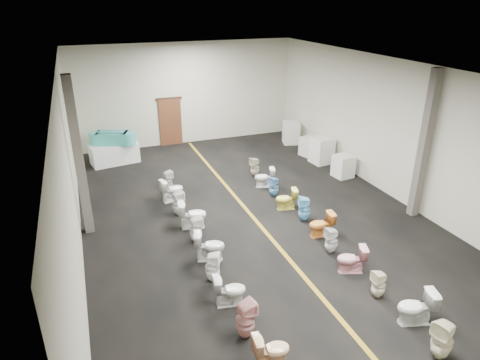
% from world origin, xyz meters
% --- Properties ---
extents(floor, '(16.00, 16.00, 0.00)m').
position_xyz_m(floor, '(0.00, 0.00, 0.00)').
color(floor, black).
rests_on(floor, ground).
extents(ceiling, '(16.00, 16.00, 0.00)m').
position_xyz_m(ceiling, '(0.00, 0.00, 4.50)').
color(ceiling, black).
rests_on(ceiling, ground).
extents(wall_back, '(10.00, 0.00, 10.00)m').
position_xyz_m(wall_back, '(0.00, 8.00, 2.25)').
color(wall_back, beige).
rests_on(wall_back, ground).
extents(wall_left, '(0.00, 16.00, 16.00)m').
position_xyz_m(wall_left, '(-5.00, 0.00, 2.25)').
color(wall_left, beige).
rests_on(wall_left, ground).
extents(wall_right, '(0.00, 16.00, 16.00)m').
position_xyz_m(wall_right, '(5.00, 0.00, 2.25)').
color(wall_right, beige).
rests_on(wall_right, ground).
extents(aisle_stripe, '(0.12, 15.60, 0.01)m').
position_xyz_m(aisle_stripe, '(0.00, 0.00, 0.00)').
color(aisle_stripe, olive).
rests_on(aisle_stripe, floor).
extents(back_door, '(1.00, 0.10, 2.10)m').
position_xyz_m(back_door, '(-0.80, 7.94, 1.05)').
color(back_door, '#562D19').
rests_on(back_door, floor).
extents(door_frame, '(1.15, 0.08, 0.10)m').
position_xyz_m(door_frame, '(-0.80, 7.95, 2.12)').
color(door_frame, '#331C11').
rests_on(door_frame, back_door).
extents(column_left, '(0.25, 0.25, 4.50)m').
position_xyz_m(column_left, '(-4.75, 1.00, 2.25)').
color(column_left, '#59544C').
rests_on(column_left, floor).
extents(column_right, '(0.25, 0.25, 4.50)m').
position_xyz_m(column_right, '(4.75, -1.50, 2.25)').
color(column_right, '#59544C').
rests_on(column_right, floor).
extents(display_table, '(1.97, 1.22, 0.82)m').
position_xyz_m(display_table, '(-3.48, 6.43, 0.41)').
color(display_table, white).
rests_on(display_table, floor).
extents(bathtub, '(1.78, 1.09, 0.55)m').
position_xyz_m(bathtub, '(-3.48, 6.43, 1.07)').
color(bathtub, '#3DB0A8').
rests_on(bathtub, display_table).
extents(appliance_crate_a, '(0.72, 0.72, 0.84)m').
position_xyz_m(appliance_crate_a, '(4.40, 1.88, 0.42)').
color(appliance_crate_a, silver).
rests_on(appliance_crate_a, floor).
extents(appliance_crate_b, '(0.85, 0.85, 1.05)m').
position_xyz_m(appliance_crate_b, '(4.40, 3.45, 0.53)').
color(appliance_crate_b, silver).
rests_on(appliance_crate_b, floor).
extents(appliance_crate_c, '(0.86, 0.86, 0.80)m').
position_xyz_m(appliance_crate_c, '(4.40, 4.36, 0.40)').
color(appliance_crate_c, beige).
rests_on(appliance_crate_c, floor).
extents(appliance_crate_d, '(0.88, 0.88, 1.00)m').
position_xyz_m(appliance_crate_d, '(4.40, 6.15, 0.50)').
color(appliance_crate_d, silver).
rests_on(appliance_crate_d, floor).
extents(toilet_left_2, '(0.73, 0.46, 0.71)m').
position_xyz_m(toilet_left_2, '(-1.88, -5.36, 0.35)').
color(toilet_left_2, '#F8C091').
rests_on(toilet_left_2, floor).
extents(toilet_left_3, '(0.46, 0.45, 0.84)m').
position_xyz_m(toilet_left_3, '(-2.06, -4.51, 0.42)').
color(toilet_left_3, '#D1918F').
rests_on(toilet_left_3, floor).
extents(toilet_left_4, '(0.77, 0.51, 0.73)m').
position_xyz_m(toilet_left_4, '(-2.02, -3.47, 0.36)').
color(toilet_left_4, silver).
rests_on(toilet_left_4, floor).
extents(toilet_left_5, '(0.46, 0.46, 0.76)m').
position_xyz_m(toilet_left_5, '(-2.12, -2.52, 0.38)').
color(toilet_left_5, white).
rests_on(toilet_left_5, floor).
extents(toilet_left_6, '(0.87, 0.65, 0.79)m').
position_xyz_m(toilet_left_6, '(-1.92, -1.64, 0.40)').
color(toilet_left_6, silver).
rests_on(toilet_left_6, floor).
extents(toilet_left_7, '(0.38, 0.37, 0.76)m').
position_xyz_m(toilet_left_7, '(-2.02, -0.67, 0.38)').
color(toilet_left_7, white).
rests_on(toilet_left_7, floor).
extents(toilet_left_8, '(0.88, 0.60, 0.82)m').
position_xyz_m(toilet_left_8, '(-1.89, 0.14, 0.41)').
color(toilet_left_8, white).
rests_on(toilet_left_8, floor).
extents(toilet_left_9, '(0.43, 0.43, 0.79)m').
position_xyz_m(toilet_left_9, '(-2.11, 1.06, 0.39)').
color(toilet_left_9, silver).
rests_on(toilet_left_9, floor).
extents(toilet_left_10, '(0.83, 0.56, 0.78)m').
position_xyz_m(toilet_left_10, '(-2.07, 2.13, 0.39)').
color(toilet_left_10, white).
rests_on(toilet_left_10, floor).
extents(toilet_left_11, '(0.41, 0.41, 0.73)m').
position_xyz_m(toilet_left_11, '(-2.03, 2.96, 0.37)').
color(toilet_left_11, silver).
rests_on(toilet_left_11, floor).
extents(toilet_right_0, '(0.49, 0.48, 0.86)m').
position_xyz_m(toilet_right_0, '(1.17, -6.32, 0.43)').
color(toilet_right_0, beige).
rests_on(toilet_right_0, floor).
extents(toilet_right_1, '(0.86, 0.64, 0.79)m').
position_xyz_m(toilet_right_1, '(1.37, -5.40, 0.39)').
color(toilet_right_1, white).
rests_on(toilet_right_1, floor).
extents(toilet_right_2, '(0.32, 0.31, 0.69)m').
position_xyz_m(toilet_right_2, '(1.19, -4.44, 0.34)').
color(toilet_right_2, '#F2E2C4').
rests_on(toilet_right_2, floor).
extents(toilet_right_3, '(0.80, 0.62, 0.72)m').
position_xyz_m(toilet_right_3, '(1.18, -3.40, 0.36)').
color(toilet_right_3, pink).
rests_on(toilet_right_3, floor).
extents(toilet_right_4, '(0.34, 0.33, 0.74)m').
position_xyz_m(toilet_right_4, '(1.18, -2.48, 0.37)').
color(toilet_right_4, silver).
rests_on(toilet_right_4, floor).
extents(toilet_right_5, '(0.75, 0.48, 0.73)m').
position_xyz_m(toilet_right_5, '(1.38, -1.64, 0.36)').
color(toilet_right_5, orange).
rests_on(toilet_right_5, floor).
extents(toilet_right_6, '(0.44, 0.44, 0.80)m').
position_xyz_m(toilet_right_6, '(1.37, -0.67, 0.40)').
color(toilet_right_6, '#72C7F2').
rests_on(toilet_right_6, floor).
extents(toilet_right_7, '(0.75, 0.53, 0.70)m').
position_xyz_m(toilet_right_7, '(1.20, 0.23, 0.35)').
color(toilet_right_7, '#EEE15C').
rests_on(toilet_right_7, floor).
extents(toilet_right_8, '(0.41, 0.40, 0.71)m').
position_xyz_m(toilet_right_8, '(1.24, 1.23, 0.35)').
color(toilet_right_8, '#6AA3D1').
rests_on(toilet_right_8, floor).
extents(toilet_right_9, '(0.79, 0.58, 0.72)m').
position_xyz_m(toilet_right_9, '(1.26, 2.06, 0.36)').
color(toilet_right_9, white).
rests_on(toilet_right_9, floor).
extents(toilet_right_10, '(0.39, 0.39, 0.75)m').
position_xyz_m(toilet_right_10, '(1.31, 3.06, 0.37)').
color(toilet_right_10, beige).
rests_on(toilet_right_10, floor).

